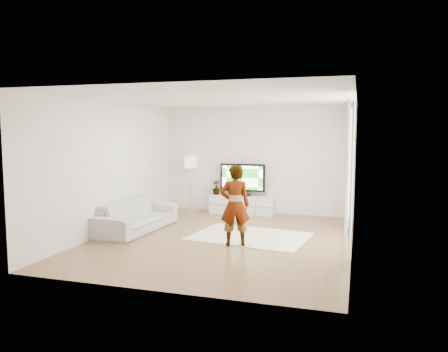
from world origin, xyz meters
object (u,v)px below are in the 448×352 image
(television, at_px, (243,178))
(media_console, at_px, (242,204))
(player, at_px, (235,205))
(sofa, at_px, (137,216))
(rug, at_px, (250,236))
(floor_lamp, at_px, (190,164))

(television, bearing_deg, media_console, -90.00)
(television, distance_m, player, 3.29)
(media_console, xyz_separation_m, sofa, (-1.70, -2.59, 0.09))
(rug, distance_m, floor_lamp, 3.46)
(player, distance_m, sofa, 2.51)
(rug, relative_size, floor_lamp, 1.54)
(rug, distance_m, sofa, 2.52)
(television, relative_size, floor_lamp, 0.80)
(rug, bearing_deg, floor_lamp, 133.62)
(rug, xyz_separation_m, sofa, (-2.49, -0.19, 0.32))
(media_console, height_order, floor_lamp, floor_lamp)
(sofa, relative_size, floor_lamp, 1.49)
(player, bearing_deg, rug, -117.34)
(floor_lamp, bearing_deg, player, -55.81)
(media_console, bearing_deg, floor_lamp, -177.39)
(media_console, bearing_deg, player, -77.70)
(rug, relative_size, sofa, 1.04)
(television, xyz_separation_m, rug, (0.80, -2.43, -0.92))
(television, xyz_separation_m, sofa, (-1.70, -2.62, -0.60))
(rug, xyz_separation_m, player, (-0.10, -0.79, 0.77))
(player, bearing_deg, media_console, -97.61)
(television, xyz_separation_m, floor_lamp, (-1.43, -0.09, 0.34))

